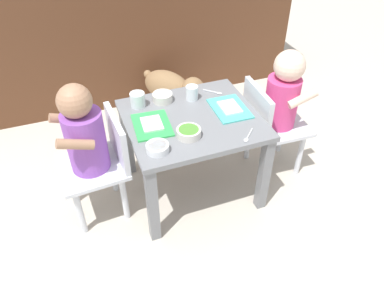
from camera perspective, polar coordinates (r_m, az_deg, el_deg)
ground_plane at (r=1.94m, az=0.00°, el=-6.51°), size 7.00×7.00×0.00m
kitchen_cabinet_back at (r=2.55m, az=-8.94°, el=18.27°), size 2.09×0.38×1.00m
dining_table at (r=1.70m, az=0.00°, el=2.00°), size 0.59×0.53×0.43m
seated_child_left at (r=1.60m, az=-15.56°, el=0.61°), size 0.30×0.30×0.68m
seated_child_right at (r=1.85m, az=13.29°, el=6.54°), size 0.29×0.29×0.67m
dog at (r=2.32m, az=-3.09°, el=8.59°), size 0.34×0.41×0.33m
food_tray_left at (r=1.61m, az=-6.17°, el=3.00°), size 0.17×0.21×0.02m
food_tray_right at (r=1.72m, az=5.73°, el=5.52°), size 0.16×0.21×0.02m
water_cup_left at (r=1.77m, az=-0.01°, el=7.70°), size 0.06×0.06×0.07m
water_cup_right at (r=1.73m, az=-8.30°, el=6.59°), size 0.07×0.07×0.07m
veggie_bowl_far at (r=1.76m, az=-4.53°, el=7.16°), size 0.09×0.09×0.04m
cereal_bowl_right_side at (r=1.54m, az=-0.51°, el=1.80°), size 0.10×0.10×0.03m
veggie_bowl_near at (r=1.47m, az=-5.28°, el=-0.55°), size 0.09×0.09×0.03m
spoon_by_left_tray at (r=1.56m, az=8.55°, el=1.14°), size 0.08×0.08×0.01m
spoon_by_right_tray at (r=1.84m, az=3.47°, el=7.92°), size 0.08×0.08×0.01m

